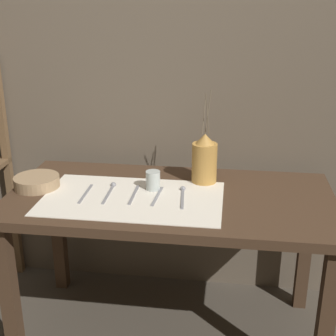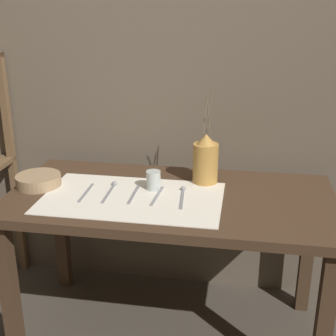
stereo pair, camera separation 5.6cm
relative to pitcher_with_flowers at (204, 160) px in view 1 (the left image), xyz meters
name	(u,v)px [view 1 (the left image)]	position (x,y,z in m)	size (l,w,h in m)	color
ground_plane	(170,330)	(-0.13, -0.16, -0.81)	(12.00, 12.00, 0.00)	#473F35
stone_wall_back	(183,61)	(-0.13, 0.29, 0.39)	(7.00, 0.06, 2.40)	brown
wooden_table	(170,214)	(-0.13, -0.16, -0.20)	(1.38, 0.69, 0.70)	#422D1E
linen_cloth	(132,198)	(-0.28, -0.22, -0.10)	(0.74, 0.44, 0.00)	silver
pitcher_with_flowers	(204,160)	(0.00, 0.00, 0.00)	(0.11, 0.11, 0.42)	#B7843D
wooden_bowl	(37,182)	(-0.72, -0.17, -0.08)	(0.20, 0.20, 0.05)	#9E7F5B
glass_tumbler_near	(153,180)	(-0.21, -0.12, -0.06)	(0.06, 0.06, 0.08)	#B7C1BC
knife_center	(86,194)	(-0.49, -0.21, -0.10)	(0.02, 0.20, 0.00)	gray
spoon_outer	(111,188)	(-0.39, -0.15, -0.10)	(0.02, 0.21, 0.02)	gray
fork_outer	(134,195)	(-0.28, -0.20, -0.10)	(0.01, 0.20, 0.00)	gray
fork_inner	(157,196)	(-0.18, -0.20, -0.10)	(0.02, 0.20, 0.00)	gray
spoon_inner	(183,193)	(-0.08, -0.15, -0.10)	(0.04, 0.21, 0.02)	gray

